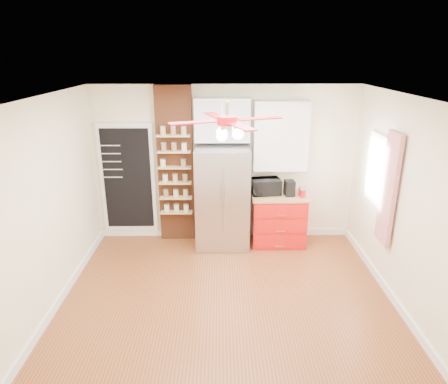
{
  "coord_description": "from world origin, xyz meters",
  "views": [
    {
      "loc": [
        -0.08,
        -4.69,
        3.19
      ],
      "look_at": [
        -0.03,
        0.9,
        1.22
      ],
      "focal_mm": 32.0,
      "sensor_mm": 36.0,
      "label": 1
    }
  ],
  "objects_px": {
    "red_cabinet": "(278,219)",
    "canister_left": "(303,194)",
    "fridge": "(222,197)",
    "ceiling_fan": "(227,121)",
    "toaster_oven": "(265,187)",
    "pantry_jar_oats": "(163,163)",
    "coffee_maker": "(289,188)"
  },
  "relations": [
    {
      "from": "ceiling_fan",
      "to": "coffee_maker",
      "type": "height_order",
      "value": "ceiling_fan"
    },
    {
      "from": "fridge",
      "to": "pantry_jar_oats",
      "type": "bearing_deg",
      "value": 172.43
    },
    {
      "from": "coffee_maker",
      "to": "pantry_jar_oats",
      "type": "height_order",
      "value": "pantry_jar_oats"
    },
    {
      "from": "fridge",
      "to": "red_cabinet",
      "type": "height_order",
      "value": "fridge"
    },
    {
      "from": "coffee_maker",
      "to": "red_cabinet",
      "type": "bearing_deg",
      "value": 160.92
    },
    {
      "from": "fridge",
      "to": "ceiling_fan",
      "type": "xyz_separation_m",
      "value": [
        0.05,
        -1.63,
        1.55
      ]
    },
    {
      "from": "fridge",
      "to": "ceiling_fan",
      "type": "height_order",
      "value": "ceiling_fan"
    },
    {
      "from": "coffee_maker",
      "to": "pantry_jar_oats",
      "type": "relative_size",
      "value": 2.06
    },
    {
      "from": "canister_left",
      "to": "ceiling_fan",
      "type": "bearing_deg",
      "value": -129.77
    },
    {
      "from": "toaster_oven",
      "to": "pantry_jar_oats",
      "type": "xyz_separation_m",
      "value": [
        -1.73,
        0.05,
        0.4
      ]
    },
    {
      "from": "red_cabinet",
      "to": "toaster_oven",
      "type": "distance_m",
      "value": 0.63
    },
    {
      "from": "red_cabinet",
      "to": "coffee_maker",
      "type": "height_order",
      "value": "coffee_maker"
    },
    {
      "from": "red_cabinet",
      "to": "canister_left",
      "type": "height_order",
      "value": "canister_left"
    },
    {
      "from": "fridge",
      "to": "ceiling_fan",
      "type": "bearing_deg",
      "value": -88.24
    },
    {
      "from": "ceiling_fan",
      "to": "toaster_oven",
      "type": "distance_m",
      "value": 2.31
    },
    {
      "from": "canister_left",
      "to": "toaster_oven",
      "type": "bearing_deg",
      "value": 164.68
    },
    {
      "from": "toaster_oven",
      "to": "ceiling_fan",
      "type": "bearing_deg",
      "value": -121.16
    },
    {
      "from": "red_cabinet",
      "to": "canister_left",
      "type": "bearing_deg",
      "value": -19.35
    },
    {
      "from": "toaster_oven",
      "to": "fridge",
      "type": "bearing_deg",
      "value": 177.26
    },
    {
      "from": "ceiling_fan",
      "to": "pantry_jar_oats",
      "type": "height_order",
      "value": "ceiling_fan"
    },
    {
      "from": "red_cabinet",
      "to": "canister_left",
      "type": "distance_m",
      "value": 0.64
    },
    {
      "from": "toaster_oven",
      "to": "canister_left",
      "type": "relative_size",
      "value": 3.82
    },
    {
      "from": "red_cabinet",
      "to": "toaster_oven",
      "type": "height_order",
      "value": "toaster_oven"
    },
    {
      "from": "red_cabinet",
      "to": "pantry_jar_oats",
      "type": "bearing_deg",
      "value": 177.61
    },
    {
      "from": "red_cabinet",
      "to": "pantry_jar_oats",
      "type": "distance_m",
      "value": 2.2
    },
    {
      "from": "canister_left",
      "to": "pantry_jar_oats",
      "type": "distance_m",
      "value": 2.39
    },
    {
      "from": "canister_left",
      "to": "pantry_jar_oats",
      "type": "bearing_deg",
      "value": 174.81
    },
    {
      "from": "canister_left",
      "to": "red_cabinet",
      "type": "bearing_deg",
      "value": 160.65
    },
    {
      "from": "fridge",
      "to": "coffee_maker",
      "type": "distance_m",
      "value": 1.14
    },
    {
      "from": "fridge",
      "to": "red_cabinet",
      "type": "xyz_separation_m",
      "value": [
        0.97,
        0.05,
        -0.42
      ]
    },
    {
      "from": "pantry_jar_oats",
      "to": "fridge",
      "type": "bearing_deg",
      "value": -7.57
    },
    {
      "from": "toaster_oven",
      "to": "pantry_jar_oats",
      "type": "height_order",
      "value": "pantry_jar_oats"
    }
  ]
}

